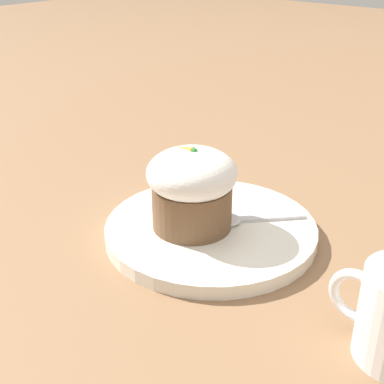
% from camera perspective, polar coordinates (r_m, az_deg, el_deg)
% --- Properties ---
extents(ground_plane, '(4.00, 4.00, 0.00)m').
position_cam_1_polar(ground_plane, '(0.60, 1.99, -4.71)').
color(ground_plane, '#846042').
extents(dessert_plate, '(0.23, 0.23, 0.02)m').
position_cam_1_polar(dessert_plate, '(0.60, 2.00, -4.07)').
color(dessert_plate, white).
rests_on(dessert_plate, ground_plane).
extents(carrot_cake, '(0.10, 0.10, 0.09)m').
position_cam_1_polar(carrot_cake, '(0.57, -0.00, 0.50)').
color(carrot_cake, brown).
rests_on(carrot_cake, dessert_plate).
extents(spoon, '(0.09, 0.10, 0.01)m').
position_cam_1_polar(spoon, '(0.60, 4.53, -2.92)').
color(spoon, silver).
rests_on(spoon, dessert_plate).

